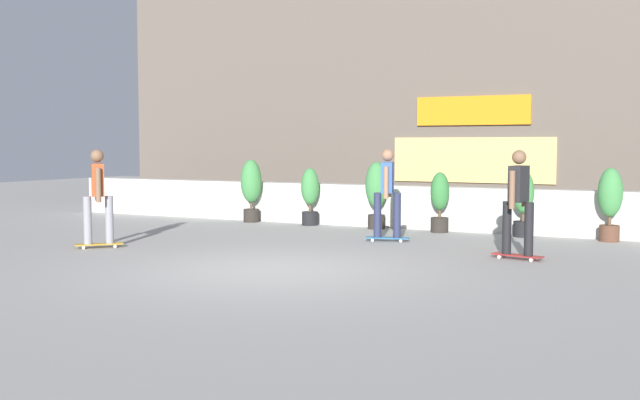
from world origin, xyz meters
TOP-DOWN VIEW (x-y plane):
  - ground_plane at (0.00, 0.00)m, footprint 48.00×48.00m
  - planter_wall at (0.00, 6.00)m, footprint 18.00×0.40m
  - building_backdrop at (0.00, 10.00)m, footprint 20.00×2.08m
  - potted_plant_0 at (-3.83, 5.55)m, footprint 0.48×0.48m
  - potted_plant_1 at (-2.30, 5.55)m, footprint 0.40×0.40m
  - potted_plant_2 at (-0.72, 5.55)m, footprint 0.47×0.47m
  - potted_plant_3 at (0.67, 5.55)m, footprint 0.38×0.38m
  - potted_plant_4 at (2.34, 5.55)m, footprint 0.41×0.41m
  - potted_plant_5 at (3.91, 5.55)m, footprint 0.44×0.44m
  - skater_foreground at (2.89, 2.56)m, footprint 0.82×0.55m
  - skater_mid_plaza at (0.27, 3.70)m, footprint 0.82×0.54m
  - skater_far_right at (-3.83, 0.63)m, footprint 0.70×0.71m

SIDE VIEW (x-z plane):
  - ground_plane at x=0.00m, z-range 0.00..0.00m
  - planter_wall at x=0.00m, z-range 0.00..0.90m
  - potted_plant_3 at x=0.67m, z-range 0.04..1.27m
  - potted_plant_1 at x=-2.30m, z-range 0.06..1.32m
  - potted_plant_4 at x=2.34m, z-range 0.07..1.34m
  - potted_plant_5 at x=3.91m, z-range 0.09..1.45m
  - potted_plant_2 at x=-0.72m, z-range 0.10..1.52m
  - potted_plant_0 at x=-3.83m, z-range 0.11..1.54m
  - skater_foreground at x=2.89m, z-range 0.09..1.79m
  - skater_mid_plaza at x=0.27m, z-range 0.09..1.79m
  - skater_far_right at x=-3.83m, z-range 0.09..1.79m
  - building_backdrop at x=0.00m, z-range 0.00..6.50m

